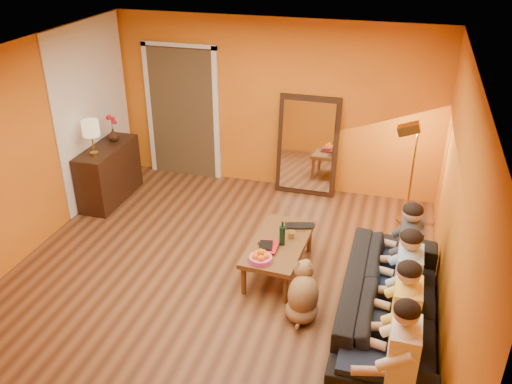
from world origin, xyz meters
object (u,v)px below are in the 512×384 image
(person_far_left, at_px, (401,362))
(floor_lamp, at_px, (412,175))
(wine_bottle, at_px, (282,233))
(laptop, at_px, (300,228))
(table_lamp, at_px, (92,138))
(mirror_frame, at_px, (308,146))
(person_mid_left, at_px, (404,319))
(vase, at_px, (113,135))
(dog, at_px, (303,291))
(person_mid_right, at_px, (406,283))
(sofa, at_px, (390,308))
(tumbler, at_px, (291,235))
(sideboard, at_px, (109,173))
(coffee_table, at_px, (279,256))
(person_far_right, at_px, (408,254))

(person_far_left, bearing_deg, floor_lamp, 90.50)
(wine_bottle, height_order, laptop, wine_bottle)
(table_lamp, bearing_deg, laptop, -8.86)
(wine_bottle, bearing_deg, mirror_frame, 93.94)
(person_mid_left, height_order, vase, person_mid_left)
(dog, distance_m, person_mid_right, 1.07)
(sofa, xyz_separation_m, person_far_left, (0.13, -1.00, 0.26))
(mirror_frame, bearing_deg, sofa, -64.17)
(floor_lamp, xyz_separation_m, tumbler, (-1.32, -1.53, -0.26))
(mirror_frame, relative_size, floor_lamp, 1.06)
(sofa, distance_m, laptop, 1.63)
(floor_lamp, height_order, tumbler, floor_lamp)
(sofa, relative_size, dog, 3.76)
(sideboard, height_order, table_lamp, table_lamp)
(mirror_frame, bearing_deg, vase, -163.43)
(tumbler, bearing_deg, person_far_left, -54.61)
(table_lamp, xyz_separation_m, vase, (0.00, 0.55, -0.16))
(table_lamp, distance_m, dog, 3.77)
(vase, bearing_deg, laptop, -18.50)
(table_lamp, relative_size, floor_lamp, 0.35)
(person_mid_left, relative_size, tumbler, 13.08)
(sofa, xyz_separation_m, vase, (-4.24, 2.17, 0.59))
(dog, distance_m, vase, 4.00)
(laptop, bearing_deg, table_lamp, 155.68)
(mirror_frame, xyz_separation_m, tumbler, (0.23, -2.09, -0.30))
(coffee_table, distance_m, tumbler, 0.30)
(floor_lamp, xyz_separation_m, person_mid_left, (0.03, -2.89, -0.11))
(sideboard, bearing_deg, person_far_right, -16.16)
(wine_bottle, distance_m, vase, 3.29)
(person_far_left, bearing_deg, person_far_right, 90.00)
(floor_lamp, relative_size, tumbler, 15.44)
(mirror_frame, relative_size, coffee_table, 1.25)
(person_mid_right, height_order, tumbler, person_mid_right)
(person_mid_left, xyz_separation_m, tumbler, (-1.35, 1.36, -0.15))
(table_lamp, relative_size, person_mid_right, 0.42)
(floor_lamp, xyz_separation_m, person_far_right, (0.03, -1.79, -0.11))
(coffee_table, bearing_deg, person_far_left, -47.82)
(table_lamp, xyz_separation_m, wine_bottle, (2.95, -0.88, -0.53))
(person_mid_left, distance_m, wine_bottle, 1.85)
(wine_bottle, bearing_deg, vase, 154.11)
(person_far_right, bearing_deg, mirror_frame, 123.96)
(table_lamp, distance_m, laptop, 3.18)
(table_lamp, height_order, coffee_table, table_lamp)
(wine_bottle, bearing_deg, floor_lamp, 50.69)
(tumbler, relative_size, vase, 0.50)
(sofa, height_order, tumbler, sofa)
(floor_lamp, distance_m, person_far_left, 3.44)
(sofa, bearing_deg, mirror_frame, 25.83)
(person_mid_right, bearing_deg, laptop, 141.31)
(sideboard, height_order, person_mid_left, person_mid_left)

